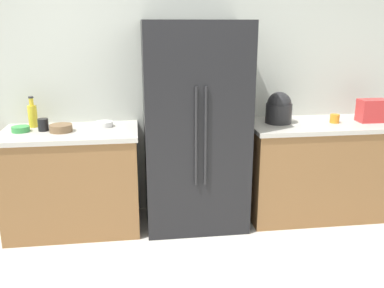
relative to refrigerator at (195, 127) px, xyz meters
The scene contains 12 objects.
kitchen_back_panel 0.62m from the refrigerator, 121.54° to the left, with size 5.60×0.10×2.67m, color silver.
counter_left 1.21m from the refrigerator, behind, with size 1.20×0.68×0.94m.
counter_right 1.37m from the refrigerator, ahead, with size 1.53×0.68×0.94m.
refrigerator is the anchor object (origin of this frame).
toaster 1.72m from the refrigerator, ahead, with size 0.27×0.16×0.22m, color red.
rice_cooker 0.82m from the refrigerator, ahead, with size 0.25×0.25×0.30m.
bottle_a 1.48m from the refrigerator, behind, with size 0.08×0.08×0.28m.
cup_a 1.34m from the refrigerator, ahead, with size 0.09×0.09×0.08m, color orange.
cup_b 1.34m from the refrigerator, behind, with size 0.09×0.09×0.11m, color black.
bowl_a 1.18m from the refrigerator, behind, with size 0.20×0.20×0.06m, color brown.
bowl_b 0.83m from the refrigerator, behind, with size 0.16×0.16×0.05m, color white.
bowl_c 1.53m from the refrigerator, behind, with size 0.15×0.15×0.05m, color green.
Camera 1 is at (-0.27, -2.36, 1.86)m, focal length 39.17 mm.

